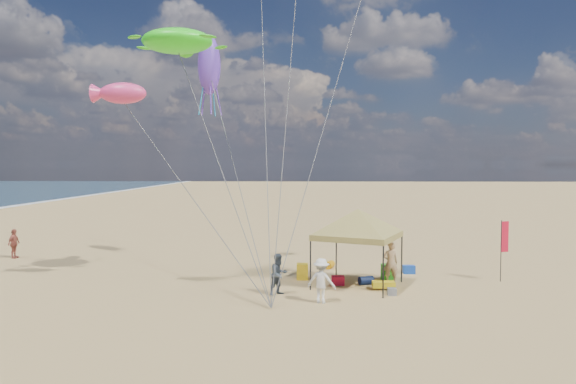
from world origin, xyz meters
The scene contains 18 objects.
ground centered at (0.00, 0.00, 0.00)m, with size 280.00×280.00×0.00m, color tan.
canopy_tent centered at (2.87, 4.18, 3.12)m, with size 5.57×5.57×3.74m.
feather_flag centered at (9.31, 5.28, 1.80)m, with size 0.38×0.18×2.68m.
cooler_red centered at (2.06, 4.33, 0.19)m, with size 0.54×0.38×0.38m, color red.
cooler_blue centered at (5.52, 6.76, 0.19)m, with size 0.54×0.38×0.38m, color #1541AE.
bag_navy centered at (3.26, 4.42, 0.18)m, with size 0.36×0.36×0.60m, color #0E193D.
bag_orange centered at (1.87, 7.83, 0.18)m, with size 0.36×0.36×0.60m, color #C8840B.
chair_green centered at (4.28, 5.33, 0.35)m, with size 0.50×0.50×0.70m, color #2A991B.
chair_yellow centered at (0.56, 5.35, 0.35)m, with size 0.50×0.50×0.70m, color yellow.
crate_grey centered at (4.06, 2.66, 0.14)m, with size 0.34×0.30×0.28m, color slate.
beach_cart centered at (3.88, 3.63, 0.20)m, with size 0.90×0.50×0.24m, color yellow.
person_near_a centered at (4.34, 4.76, 0.89)m, with size 0.65×0.42×1.77m, color tan.
person_near_b centered at (-0.34, 2.58, 0.81)m, with size 0.79×0.61×1.62m, color #323B45.
person_near_c centered at (1.28, 1.43, 0.82)m, with size 1.06×0.61×1.65m, color silver.
person_far_a centered at (-15.13, 10.02, 0.80)m, with size 0.94×0.39×1.60m, color #A04C3D.
turtle_kite centered at (-4.52, 3.72, 10.07)m, with size 2.87×2.30×0.96m, color #2BFC1A.
fish_kite centered at (-6.49, 2.89, 7.88)m, with size 1.87×0.93×0.83m, color #EE397D.
squid_kite centered at (-4.13, 8.63, 10.04)m, with size 1.13×1.13×2.95m, color #6A3CCF.
Camera 1 is at (0.71, -17.46, 5.07)m, focal length 32.46 mm.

